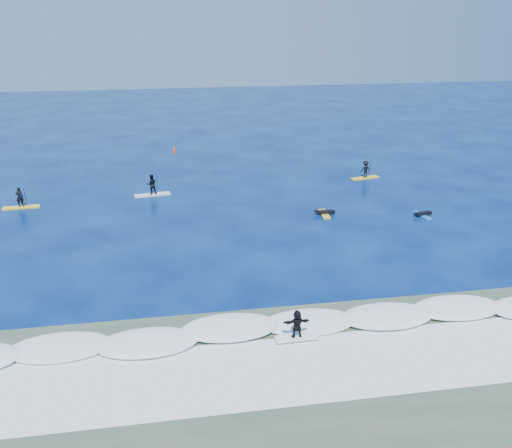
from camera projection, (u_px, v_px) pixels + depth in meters
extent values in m
plane|color=#031040|center=(257.00, 251.00, 37.17)|extent=(160.00, 160.00, 0.00)
cube|color=#334637|center=(313.00, 381.00, 24.28)|extent=(90.00, 13.00, 0.01)
cube|color=white|center=(292.00, 332.00, 27.96)|extent=(40.00, 6.00, 0.30)
cube|color=silver|center=(307.00, 367.00, 25.20)|extent=(34.00, 5.00, 0.02)
cube|color=yellow|center=(21.00, 207.00, 45.05)|extent=(2.83, 0.85, 0.09)
imported|color=black|center=(20.00, 197.00, 44.75)|extent=(0.61, 0.42, 1.61)
cylinder|color=black|center=(25.00, 197.00, 44.86)|extent=(0.08, 0.65, 1.88)
cube|color=black|center=(27.00, 208.00, 45.17)|extent=(0.11, 0.03, 0.28)
cube|color=silver|center=(152.00, 195.00, 48.06)|extent=(3.06, 1.20, 0.10)
imported|color=black|center=(152.00, 184.00, 47.74)|extent=(0.92, 0.77, 1.71)
cylinder|color=black|center=(157.00, 185.00, 47.89)|extent=(0.15, 0.69, 2.00)
cube|color=black|center=(158.00, 195.00, 48.23)|extent=(0.12, 0.03, 0.30)
cube|color=yellow|center=(365.00, 178.00, 52.76)|extent=(2.82, 1.29, 0.09)
imported|color=black|center=(365.00, 169.00, 52.47)|extent=(1.12, 0.80, 1.57)
cylinder|color=black|center=(369.00, 169.00, 52.63)|extent=(0.18, 0.62, 1.83)
cube|color=black|center=(369.00, 178.00, 52.94)|extent=(0.11, 0.03, 0.27)
cube|color=gold|center=(324.00, 214.00, 43.61)|extent=(0.65, 2.05, 0.10)
cube|color=black|center=(326.00, 212.00, 43.56)|extent=(1.41, 0.44, 0.23)
sphere|color=black|center=(316.00, 211.00, 43.44)|extent=(0.23, 0.23, 0.23)
cube|color=blue|center=(422.00, 215.00, 43.30)|extent=(0.90, 2.01, 0.09)
cube|color=black|center=(423.00, 213.00, 43.28)|extent=(1.38, 0.61, 0.22)
sphere|color=black|center=(415.00, 213.00, 42.99)|extent=(0.22, 0.22, 0.22)
cube|color=white|center=(297.00, 337.00, 27.11)|extent=(2.09, 0.62, 0.11)
imported|color=black|center=(297.00, 324.00, 26.84)|extent=(1.30, 0.44, 1.39)
cylinder|color=#F34115|center=(174.00, 151.00, 61.72)|extent=(0.31, 0.31, 0.50)
cone|color=#F34115|center=(174.00, 147.00, 61.59)|extent=(0.22, 0.22, 0.25)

